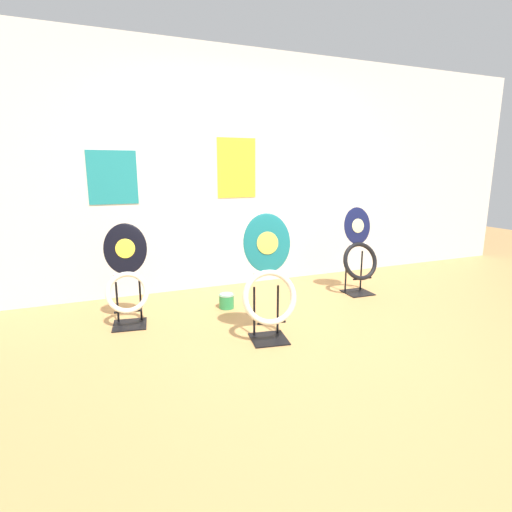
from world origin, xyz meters
TOP-DOWN VIEW (x-y plane):
  - ground_plane at (0.00, 0.00)m, footprint 14.00×14.00m
  - wall_back at (-0.00, 1.97)m, footprint 8.00×0.07m
  - toilet_seat_display_navy_moon at (0.99, 1.09)m, footprint 0.42×0.29m
  - toilet_seat_display_jazz_black at (-1.40, 1.11)m, footprint 0.40×0.35m
  - toilet_seat_display_teal_sax at (-0.41, 0.37)m, footprint 0.45×0.32m
  - paint_can at (-0.49, 1.18)m, footprint 0.15×0.15m

SIDE VIEW (x-z plane):
  - ground_plane at x=0.00m, z-range 0.00..0.00m
  - paint_can at x=-0.49m, z-range 0.00..0.15m
  - toilet_seat_display_jazz_black at x=-1.40m, z-range -0.03..0.84m
  - toilet_seat_display_navy_moon at x=0.99m, z-range -0.04..0.89m
  - toilet_seat_display_teal_sax at x=-0.41m, z-range -0.03..0.97m
  - wall_back at x=0.00m, z-range 0.00..2.60m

